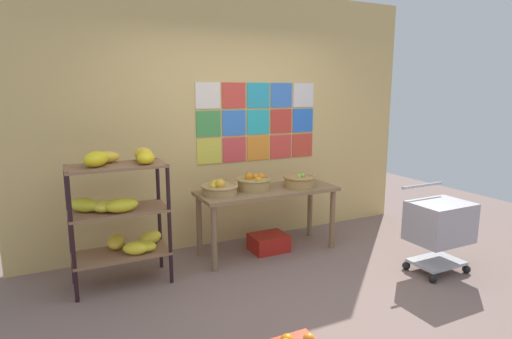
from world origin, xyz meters
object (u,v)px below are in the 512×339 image
banana_shelf_unit (120,206)px  produce_crate_under_table (269,243)px  fruit_basket_centre (254,183)px  fruit_basket_back_left (299,181)px  shopping_cart (440,225)px  fruit_basket_right (219,188)px  display_table (267,198)px

banana_shelf_unit → produce_crate_under_table: 1.73m
banana_shelf_unit → fruit_basket_centre: size_ratio=3.39×
fruit_basket_back_left → shopping_cart: 1.50m
produce_crate_under_table → shopping_cart: size_ratio=0.48×
fruit_basket_right → produce_crate_under_table: size_ratio=0.96×
display_table → produce_crate_under_table: bearing=28.8°
banana_shelf_unit → produce_crate_under_table: (1.59, 0.10, -0.65)m
fruit_basket_centre → banana_shelf_unit: bearing=-174.6°
fruit_basket_back_left → produce_crate_under_table: bearing=168.6°
fruit_basket_right → shopping_cart: size_ratio=0.46×
banana_shelf_unit → fruit_basket_right: banana_shelf_unit is taller
fruit_basket_centre → produce_crate_under_table: fruit_basket_centre is taller
display_table → shopping_cart: 1.77m
display_table → fruit_basket_centre: bearing=161.8°
shopping_cart → fruit_basket_centre: bearing=142.1°
display_table → fruit_basket_right: fruit_basket_right is taller
produce_crate_under_table → fruit_basket_centre: bearing=168.8°
banana_shelf_unit → shopping_cart: (2.84, -1.13, -0.26)m
fruit_basket_back_left → produce_crate_under_table: (-0.35, 0.07, -0.70)m
fruit_basket_back_left → shopping_cart: bearing=-52.4°
fruit_basket_back_left → shopping_cart: size_ratio=0.43×
banana_shelf_unit → fruit_basket_centre: banana_shelf_unit is taller
fruit_basket_centre → fruit_basket_right: (-0.41, -0.01, -0.01)m
fruit_basket_centre → produce_crate_under_table: size_ratio=0.93×
fruit_basket_centre → fruit_basket_back_left: fruit_basket_centre is taller
banana_shelf_unit → display_table: (1.57, 0.09, -0.13)m
fruit_basket_back_left → produce_crate_under_table: size_ratio=0.90×
fruit_basket_right → shopping_cart: fruit_basket_right is taller
fruit_basket_centre → fruit_basket_right: fruit_basket_centre is taller
banana_shelf_unit → fruit_basket_centre: (1.42, 0.13, 0.05)m
produce_crate_under_table → banana_shelf_unit: bearing=-176.4°
display_table → fruit_basket_back_left: (0.37, -0.06, 0.17)m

